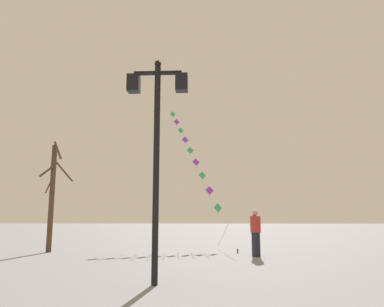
% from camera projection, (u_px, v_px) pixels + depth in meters
% --- Properties ---
extents(ground_plane, '(160.00, 160.00, 0.00)m').
position_uv_depth(ground_plane, '(219.00, 246.00, 19.58)').
color(ground_plane, gray).
extents(twin_lantern_lamp_post, '(1.40, 0.28, 5.05)m').
position_uv_depth(twin_lantern_lamp_post, '(157.00, 125.00, 8.58)').
color(twin_lantern_lamp_post, black).
rests_on(twin_lantern_lamp_post, ground_plane).
extents(kite_train, '(4.06, 11.53, 9.31)m').
position_uv_depth(kite_train, '(193.00, 157.00, 22.32)').
color(kite_train, brown).
rests_on(kite_train, ground_plane).
extents(kite_flyer, '(0.35, 0.63, 1.71)m').
position_uv_depth(kite_flyer, '(256.00, 232.00, 14.06)').
color(kite_flyer, '#1E1E2D').
rests_on(kite_flyer, ground_plane).
extents(bare_tree, '(1.25, 1.85, 4.72)m').
position_uv_depth(bare_tree, '(52.00, 192.00, 16.10)').
color(bare_tree, '#4C3826').
rests_on(bare_tree, ground_plane).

